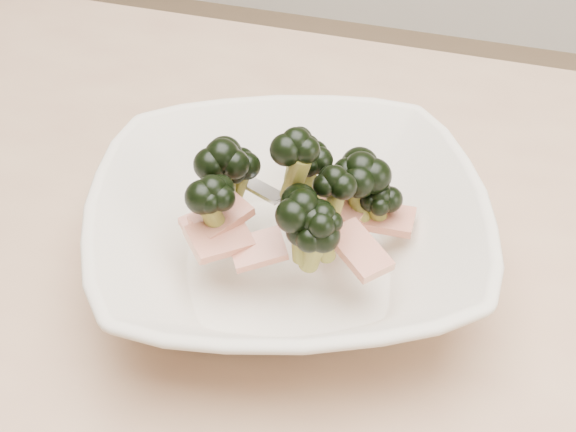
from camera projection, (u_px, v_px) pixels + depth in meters
The scene contains 2 objects.
dining_table at pixel (382, 403), 0.62m from camera, with size 1.20×0.80×0.75m.
broccoli_dish at pixel (288, 229), 0.57m from camera, with size 0.36×0.36×0.13m.
Camera 1 is at (0.05, -0.39, 1.15)m, focal length 50.00 mm.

